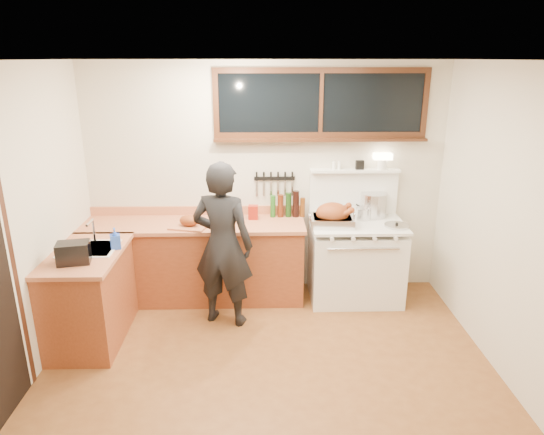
{
  "coord_description": "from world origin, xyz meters",
  "views": [
    {
      "loc": [
        -0.06,
        -3.58,
        2.62
      ],
      "look_at": [
        0.05,
        0.85,
        1.15
      ],
      "focal_mm": 32.0,
      "sensor_mm": 36.0,
      "label": 1
    }
  ],
  "objects_px": {
    "man": "(223,245)",
    "roast_turkey": "(333,216)",
    "cutting_board": "(189,223)",
    "vintage_stove": "(355,259)"
  },
  "relations": [
    {
      "from": "man",
      "to": "roast_turkey",
      "type": "bearing_deg",
      "value": 19.7
    },
    {
      "from": "cutting_board",
      "to": "roast_turkey",
      "type": "height_order",
      "value": "roast_turkey"
    },
    {
      "from": "vintage_stove",
      "to": "roast_turkey",
      "type": "distance_m",
      "value": 0.61
    },
    {
      "from": "cutting_board",
      "to": "man",
      "type": "bearing_deg",
      "value": -45.52
    },
    {
      "from": "cutting_board",
      "to": "roast_turkey",
      "type": "distance_m",
      "value": 1.53
    },
    {
      "from": "man",
      "to": "roast_turkey",
      "type": "distance_m",
      "value": 1.23
    },
    {
      "from": "man",
      "to": "cutting_board",
      "type": "height_order",
      "value": "man"
    },
    {
      "from": "roast_turkey",
      "to": "cutting_board",
      "type": "bearing_deg",
      "value": -179.0
    },
    {
      "from": "man",
      "to": "roast_turkey",
      "type": "xyz_separation_m",
      "value": [
        1.15,
        0.41,
        0.16
      ]
    },
    {
      "from": "vintage_stove",
      "to": "roast_turkey",
      "type": "relative_size",
      "value": 3.25
    }
  ]
}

